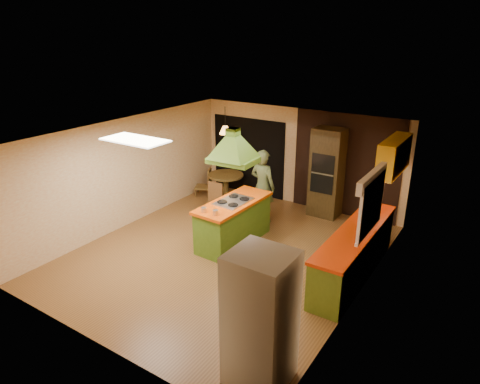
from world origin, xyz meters
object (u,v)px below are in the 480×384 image
Objects in this scene: dining_table at (226,182)px; canister_large at (376,201)px; man at (263,186)px; refrigerator at (260,320)px; wall_oven at (327,173)px; kitchen_island at (233,222)px.

dining_table is 4.04× the size of canister_large.
man is 4.97m from refrigerator.
man reaches higher than dining_table.
dining_table is at bearing -169.05° from wall_oven.
refrigerator reaches higher than dining_table.
wall_oven is at bearing 144.63° from canister_large.
kitchen_island is 3.89m from refrigerator.
wall_oven is 1.83m from canister_large.
canister_large is at bearing -7.85° from dining_table.
dining_table is (-1.52, 0.67, -0.39)m from man.
wall_oven is 9.36× the size of canister_large.
wall_oven reaches higher than dining_table.
man is 1.62m from wall_oven.
refrigerator reaches higher than man.
canister_large reaches higher than kitchen_island.
man is 0.81× the size of wall_oven.
kitchen_island is 2.06× the size of dining_table.
kitchen_island is 8.31× the size of canister_large.
kitchen_island is 0.89× the size of wall_oven.
dining_table is at bearing 172.15° from canister_large.
canister_large is (4.12, -0.57, 0.54)m from dining_table.
refrigerator reaches higher than kitchen_island.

